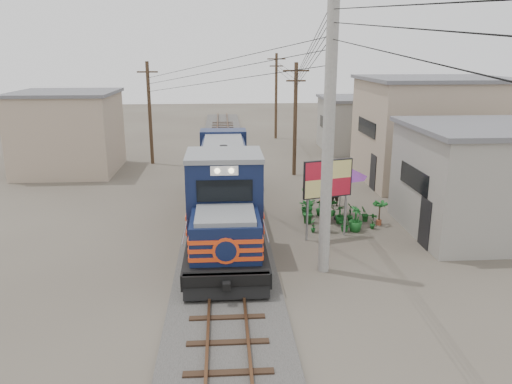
{
  "coord_description": "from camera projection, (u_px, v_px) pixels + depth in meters",
  "views": [
    {
      "loc": [
        -0.04,
        -16.86,
        7.61
      ],
      "look_at": [
        1.26,
        2.29,
        2.2
      ],
      "focal_mm": 35.0,
      "sensor_mm": 36.0,
      "label": 1
    }
  ],
  "objects": [
    {
      "name": "wooden_pole_mid",
      "position": [
        295.0,
        117.0,
        31.0
      ],
      "size": [
        1.6,
        0.24,
        7.0
      ],
      "color": "#4C3826",
      "rests_on": "ground"
    },
    {
      "name": "plant_nursery",
      "position": [
        330.0,
        214.0,
        22.81
      ],
      "size": [
        3.4,
        3.24,
        1.12
      ],
      "color": "#1A5D22",
      "rests_on": "ground"
    },
    {
      "name": "shophouse_back",
      "position": [
        362.0,
        124.0,
        39.53
      ],
      "size": [
        6.3,
        6.3,
        4.2
      ],
      "color": "gray",
      "rests_on": "ground"
    },
    {
      "name": "utility_pole_main",
      "position": [
        329.0,
        133.0,
        16.65
      ],
      "size": [
        0.4,
        0.4,
        10.0
      ],
      "color": "#9E9B93",
      "rests_on": "ground"
    },
    {
      "name": "market_umbrella",
      "position": [
        341.0,
        170.0,
        22.85
      ],
      "size": [
        2.49,
        2.49,
        2.68
      ],
      "rotation": [
        0.0,
        0.0,
        -0.02
      ],
      "color": "black",
      "rests_on": "ground"
    },
    {
      "name": "track",
      "position": [
        224.0,
        188.0,
        27.79
      ],
      "size": [
        1.15,
        70.0,
        0.12
      ],
      "color": "#51331E",
      "rests_on": "ground"
    },
    {
      "name": "shophouse_mid",
      "position": [
        433.0,
        130.0,
        29.75
      ],
      "size": [
        8.4,
        7.35,
        6.2
      ],
      "color": "tan",
      "rests_on": "ground"
    },
    {
      "name": "billboard",
      "position": [
        328.0,
        181.0,
        20.5
      ],
      "size": [
        2.13,
        0.72,
        3.38
      ],
      "rotation": [
        0.0,
        0.0,
        0.28
      ],
      "color": "#99999E",
      "rests_on": "ground"
    },
    {
      "name": "ballast",
      "position": [
        224.0,
        192.0,
        27.84
      ],
      "size": [
        3.6,
        70.0,
        0.16
      ],
      "primitive_type": "cube",
      "color": "#595651",
      "rests_on": "ground"
    },
    {
      "name": "power_lines",
      "position": [
        219.0,
        53.0,
        24.35
      ],
      "size": [
        9.65,
        19.0,
        3.3
      ],
      "color": "black",
      "rests_on": "ground"
    },
    {
      "name": "shophouse_front",
      "position": [
        494.0,
        179.0,
        21.25
      ],
      "size": [
        7.35,
        6.3,
        4.7
      ],
      "color": "gray",
      "rests_on": "ground"
    },
    {
      "name": "shophouse_left",
      "position": [
        68.0,
        132.0,
        32.26
      ],
      "size": [
        6.3,
        6.3,
        5.2
      ],
      "color": "tan",
      "rests_on": "ground"
    },
    {
      "name": "locomotive",
      "position": [
        224.0,
        188.0,
        22.49
      ],
      "size": [
        2.86,
        15.57,
        3.86
      ],
      "color": "black",
      "rests_on": "ground"
    },
    {
      "name": "vendor",
      "position": [
        335.0,
        192.0,
        25.33
      ],
      "size": [
        0.6,
        0.44,
        1.52
      ],
      "primitive_type": "imported",
      "rotation": [
        0.0,
        0.0,
        3.29
      ],
      "color": "black",
      "rests_on": "ground"
    },
    {
      "name": "ground",
      "position": [
        226.0,
        267.0,
        18.26
      ],
      "size": [
        120.0,
        120.0,
        0.0
      ],
      "primitive_type": "plane",
      "color": "#473F35",
      "rests_on": "ground"
    },
    {
      "name": "wooden_pole_left",
      "position": [
        150.0,
        111.0,
        34.22
      ],
      "size": [
        1.6,
        0.24,
        7.0
      ],
      "color": "#4C3826",
      "rests_on": "ground"
    },
    {
      "name": "wooden_pole_far",
      "position": [
        276.0,
        95.0,
        44.39
      ],
      "size": [
        1.6,
        0.24,
        7.5
      ],
      "color": "#4C3826",
      "rests_on": "ground"
    }
  ]
}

